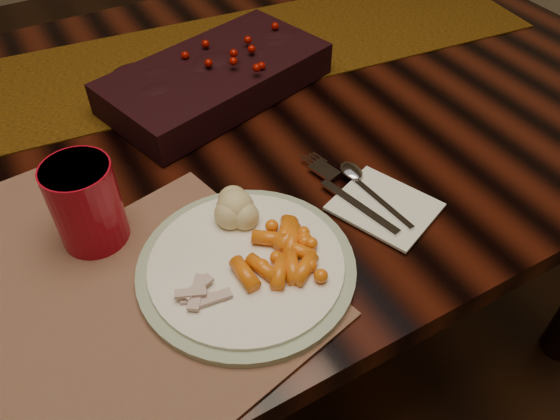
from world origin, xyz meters
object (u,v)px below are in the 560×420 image
dining_table (199,272)px  baby_carrots (274,258)px  dinner_plate (246,266)px  red_cup (86,204)px  mashed_potatoes (222,211)px  turkey_shreds (195,296)px  placemat_main (111,337)px  napkin (385,207)px  centerpiece (216,73)px

dining_table → baby_carrots: baby_carrots is taller
dinner_plate → red_cup: red_cup is taller
dining_table → dinner_plate: size_ratio=6.50×
dinner_plate → mashed_potatoes: mashed_potatoes is taller
turkey_shreds → baby_carrots: bearing=2.1°
dining_table → red_cup: red_cup is taller
baby_carrots → red_cup: (-0.18, 0.17, 0.04)m
placemat_main → baby_carrots: bearing=-15.1°
mashed_potatoes → dinner_plate: bearing=-93.6°
baby_carrots → turkey_shreds: baby_carrots is taller
dining_table → napkin: bearing=-59.7°
placemat_main → turkey_shreds: turkey_shreds is taller
centerpiece → placemat_main: size_ratio=0.83×
red_cup → dinner_plate: bearing=-45.6°
baby_carrots → red_cup: size_ratio=0.86×
dining_table → napkin: size_ratio=13.55×
centerpiece → turkey_shreds: centerpiece is taller
centerpiece → baby_carrots: 0.42m
dining_table → red_cup: 0.51m
placemat_main → turkey_shreds: 0.11m
turkey_shreds → red_cup: red_cup is taller
dining_table → turkey_shreds: 0.54m
baby_carrots → turkey_shreds: (-0.11, -0.00, -0.00)m
baby_carrots → turkey_shreds: 0.11m
dining_table → mashed_potatoes: mashed_potatoes is taller
red_cup → baby_carrots: bearing=-43.6°
red_cup → mashed_potatoes: bearing=-26.6°
placemat_main → mashed_potatoes: mashed_potatoes is taller
dinner_plate → baby_carrots: bearing=-31.7°
placemat_main → baby_carrots: 0.21m
placemat_main → red_cup: (0.03, 0.16, 0.06)m
mashed_potatoes → dining_table: bearing=83.7°
dinner_plate → mashed_potatoes: size_ratio=3.26×
centerpiece → placemat_main: 0.51m
baby_carrots → red_cup: 0.25m
centerpiece → dinner_plate: size_ratio=1.41×
placemat_main → turkey_shreds: size_ratio=6.80×
dinner_plate → napkin: bearing=0.7°
dining_table → napkin: (0.19, -0.32, 0.38)m
dining_table → red_cup: size_ratio=15.00×
napkin → red_cup: bearing=136.4°
mashed_potatoes → napkin: 0.23m
centerpiece → dining_table: bearing=-149.2°
turkey_shreds → centerpiece: bearing=62.0°
napkin → red_cup: (-0.37, 0.15, 0.06)m
placemat_main → dinner_plate: 0.18m
turkey_shreds → mashed_potatoes: bearing=49.5°
dinner_plate → napkin: size_ratio=2.08×
placemat_main → dinner_plate: bearing=-9.6°
mashed_potatoes → napkin: bearing=-18.4°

